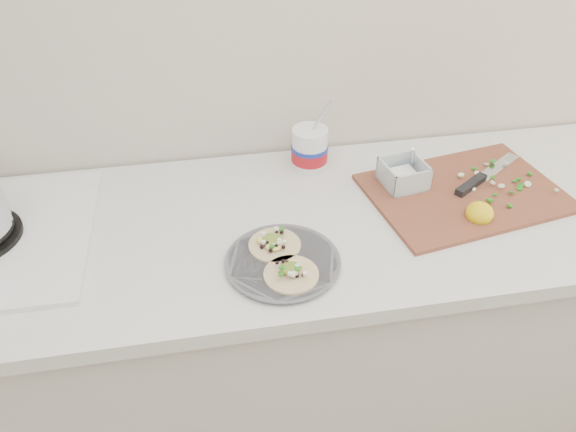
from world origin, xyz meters
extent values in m
cube|color=beige|center=(0.00, 1.73, 1.30)|extent=(3.50, 0.05, 2.60)
cube|color=silver|center=(0.00, 1.43, 0.43)|extent=(2.40, 0.62, 0.86)
cube|color=silver|center=(0.00, 1.41, 0.88)|extent=(2.44, 0.66, 0.04)
cylinder|color=#58585F|center=(-0.02, 1.25, 0.91)|extent=(0.25, 0.25, 0.01)
cylinder|color=#58585F|center=(-0.02, 1.25, 0.91)|extent=(0.26, 0.26, 0.00)
cylinder|color=white|center=(0.12, 1.64, 0.96)|extent=(0.10, 0.10, 0.12)
cylinder|color=#AF131C|center=(0.12, 1.64, 0.95)|extent=(0.10, 0.10, 0.04)
cylinder|color=#192D99|center=(0.12, 1.64, 0.97)|extent=(0.10, 0.10, 0.01)
cube|color=brown|center=(0.50, 1.44, 0.91)|extent=(0.55, 0.42, 0.01)
cube|color=white|center=(0.34, 1.50, 0.93)|extent=(0.07, 0.07, 0.03)
ellipsoid|color=yellow|center=(0.48, 1.33, 0.93)|extent=(0.07, 0.07, 0.06)
cube|color=silver|center=(0.63, 1.53, 0.91)|extent=(0.17, 0.13, 0.00)
cube|color=black|center=(0.52, 1.45, 0.92)|extent=(0.11, 0.09, 0.02)
camera|label=1|loc=(-0.18, 0.33, 1.77)|focal=35.00mm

